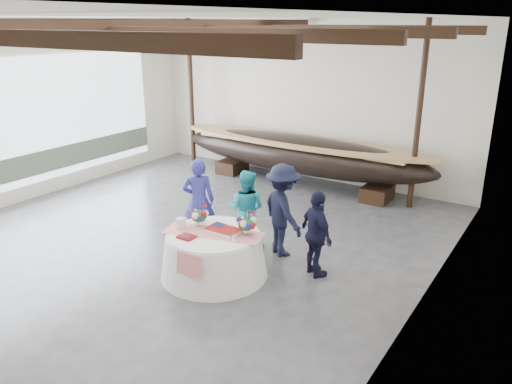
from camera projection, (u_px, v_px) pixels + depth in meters
The scene contains 14 objects.
floor at pixel (166, 247), 10.30m from camera, with size 10.00×12.00×0.01m, color #3D3D42.
wall_back at pixel (305, 101), 14.31m from camera, with size 10.00×0.02×4.50m, color silver.
wall_left at pixel (8, 115), 12.15m from camera, with size 0.02×12.00×4.50m, color silver.
wall_right at pixel (421, 185), 6.98m from camera, with size 0.02×12.00×4.50m, color silver.
ceiling at pixel (151, 16), 8.83m from camera, with size 10.00×12.00×0.01m, color white.
pavilion_structure at pixel (184, 44), 9.68m from camera, with size 9.80×11.76×4.50m.
open_bay at pixel (48, 125), 13.06m from camera, with size 0.03×7.00×3.20m.
longboat_display at pixel (299, 154), 13.86m from camera, with size 7.71×1.54×1.45m.
banquet_table at pixel (214, 254), 9.05m from camera, with size 1.95×1.95×0.84m.
tabletop_items at pixel (218, 223), 8.97m from camera, with size 1.88×1.05×0.40m.
guest_woman_blue at pixel (199, 201), 10.31m from camera, with size 0.66×0.43×1.80m, color navy.
guest_woman_teal at pixel (246, 209), 10.09m from camera, with size 0.79×0.62×1.63m, color #23A9B5.
guest_man_left at pixel (283, 210), 9.71m from camera, with size 1.20×0.69×1.86m, color black.
guest_man_right at pixel (317, 234), 8.91m from camera, with size 0.95×0.39×1.62m, color black.
Camera 1 is at (6.69, -6.81, 4.43)m, focal length 35.00 mm.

